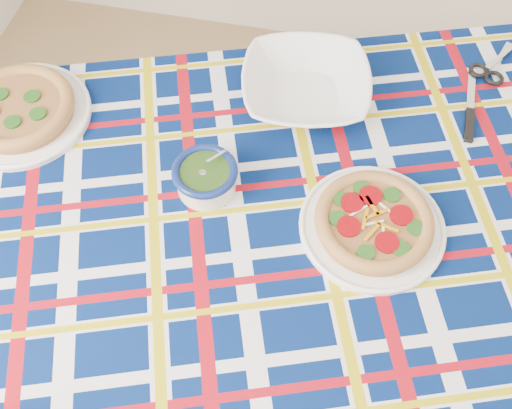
% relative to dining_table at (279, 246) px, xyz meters
% --- Properties ---
extents(dining_table, '(1.83, 1.47, 0.75)m').
position_rel_dining_table_xyz_m(dining_table, '(0.00, 0.00, 0.00)').
color(dining_table, brown).
rests_on(dining_table, floor).
extents(tablecloth, '(1.87, 1.51, 0.11)m').
position_rel_dining_table_xyz_m(tablecloth, '(0.00, -0.00, 0.02)').
color(tablecloth, '#04184C').
rests_on(tablecloth, dining_table).
extents(main_focaccia_plate, '(0.36, 0.36, 0.06)m').
position_rel_dining_table_xyz_m(main_focaccia_plate, '(0.18, 0.03, 0.11)').
color(main_focaccia_plate, '#946134').
rests_on(main_focaccia_plate, tablecloth).
extents(pesto_bowl, '(0.18, 0.18, 0.08)m').
position_rel_dining_table_xyz_m(pesto_bowl, '(-0.17, 0.06, 0.12)').
color(pesto_bowl, '#19340E').
rests_on(pesto_bowl, tablecloth).
extents(serving_bowl, '(0.33, 0.33, 0.07)m').
position_rel_dining_table_xyz_m(serving_bowl, '(-0.01, 0.35, 0.11)').
color(serving_bowl, white).
rests_on(serving_bowl, tablecloth).
extents(second_focaccia_plate, '(0.39, 0.39, 0.06)m').
position_rel_dining_table_xyz_m(second_focaccia_plate, '(-0.62, 0.16, 0.11)').
color(second_focaccia_plate, '#946134').
rests_on(second_focaccia_plate, tablecloth).
extents(table_knife, '(0.03, 0.24, 0.01)m').
position_rel_dining_table_xyz_m(table_knife, '(0.36, 0.44, 0.08)').
color(table_knife, silver).
rests_on(table_knife, tablecloth).
extents(kitchen_scissors, '(0.17, 0.21, 0.02)m').
position_rel_dining_table_xyz_m(kitchen_scissors, '(0.43, 0.57, 0.09)').
color(kitchen_scissors, silver).
rests_on(kitchen_scissors, tablecloth).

